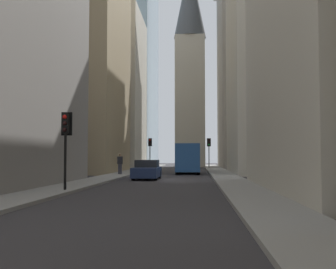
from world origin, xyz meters
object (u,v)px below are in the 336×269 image
object	(u,v)px
traffic_light_midblock	(209,146)
traffic_light_far_junction	(150,146)
delivery_truck	(188,158)
sedan_navy	(147,170)
traffic_light_foreground	(66,132)
discarded_bottle	(66,187)
pedestrian	(120,163)

from	to	relation	value
traffic_light_midblock	traffic_light_far_junction	bearing A→B (deg)	83.19
delivery_truck	sedan_navy	distance (m)	10.48
traffic_light_foreground	discarded_bottle	size ratio (longest dim) A/B	13.42
traffic_light_foreground	traffic_light_midblock	bearing A→B (deg)	-12.00
sedan_navy	pedestrian	bearing A→B (deg)	30.25
traffic_light_midblock	pedestrian	world-z (taller)	traffic_light_midblock
traffic_light_midblock	pedestrian	xyz separation A→B (m)	(-20.23, 8.21, -1.92)
sedan_navy	discarded_bottle	distance (m)	10.98
delivery_truck	traffic_light_midblock	bearing A→B (deg)	-9.20
sedan_navy	discarded_bottle	xyz separation A→B (m)	(-10.67, 2.53, -0.42)
sedan_navy	traffic_light_foreground	world-z (taller)	traffic_light_foreground
traffic_light_foreground	discarded_bottle	distance (m)	2.58
traffic_light_midblock	discarded_bottle	bearing A→B (deg)	167.77
traffic_light_far_junction	discarded_bottle	world-z (taller)	traffic_light_far_junction
sedan_navy	discarded_bottle	world-z (taller)	sedan_navy
traffic_light_midblock	traffic_light_far_junction	xyz separation A→B (m)	(0.96, 8.06, 0.05)
discarded_bottle	delivery_truck	bearing A→B (deg)	-14.41
delivery_truck	sedan_navy	bearing A→B (deg)	164.46
sedan_navy	traffic_light_midblock	xyz separation A→B (m)	(25.28, -5.26, 2.37)
sedan_navy	traffic_light_far_junction	world-z (taller)	traffic_light_far_junction
sedan_navy	traffic_light_midblock	size ratio (longest dim) A/B	1.09
traffic_light_foreground	pedestrian	xyz separation A→B (m)	(16.14, 0.48, -1.68)
traffic_light_midblock	discarded_bottle	xyz separation A→B (m)	(-35.95, 7.79, -2.79)
traffic_light_midblock	pedestrian	size ratio (longest dim) A/B	2.22
delivery_truck	traffic_light_foreground	distance (m)	21.84
pedestrian	discarded_bottle	size ratio (longest dim) A/B	6.58
sedan_navy	traffic_light_foreground	bearing A→B (deg)	167.46
delivery_truck	pedestrian	distance (m)	7.64
traffic_light_midblock	traffic_light_far_junction	world-z (taller)	traffic_light_far_junction
traffic_light_midblock	discarded_bottle	world-z (taller)	traffic_light_midblock
traffic_light_foreground	discarded_bottle	world-z (taller)	traffic_light_foreground
delivery_truck	traffic_light_midblock	distance (m)	15.49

